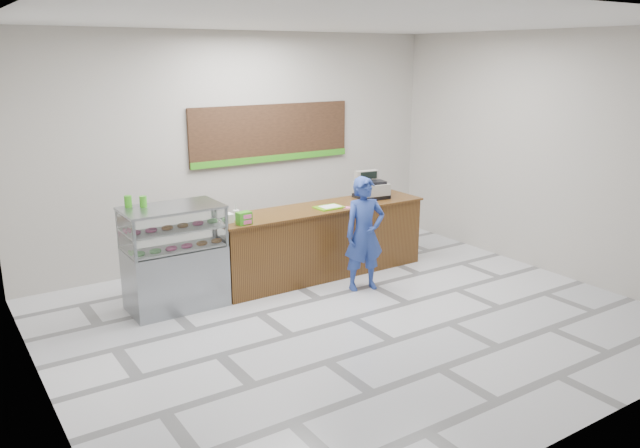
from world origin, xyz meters
TOP-DOWN VIEW (x-y plane):
  - floor at (0.00, 0.00)m, footprint 7.00×7.00m
  - back_wall at (0.00, 3.00)m, footprint 7.00×0.00m
  - ceiling at (0.00, 0.00)m, footprint 7.00×7.00m
  - sales_counter at (0.55, 1.55)m, footprint 3.26×0.76m
  - display_case at (-1.67, 1.55)m, footprint 1.22×0.72m
  - menu_board at (0.55, 2.96)m, footprint 2.80×0.06m
  - cash_register at (1.52, 1.63)m, footprint 0.49×0.51m
  - card_terminal at (1.14, 1.39)m, footprint 0.12×0.17m
  - serving_tray at (0.61, 1.43)m, footprint 0.40×0.29m
  - napkin_box at (-0.95, 1.50)m, footprint 0.14×0.14m
  - straw_cup at (-0.79, 1.56)m, footprint 0.09×0.09m
  - promo_box at (-0.81, 1.30)m, footprint 0.20×0.14m
  - donut_decal at (0.83, 1.32)m, footprint 0.14×0.14m
  - green_cup_left at (-2.12, 1.81)m, footprint 0.09×0.09m
  - green_cup_right at (-1.96, 1.72)m, footprint 0.09×0.09m
  - customer at (0.74, 0.76)m, footprint 0.64×0.50m

SIDE VIEW (x-z plane):
  - floor at x=0.00m, z-range 0.00..0.00m
  - sales_counter at x=0.55m, z-range 0.00..1.03m
  - display_case at x=-1.67m, z-range 0.01..1.34m
  - customer at x=0.74m, z-range 0.00..1.57m
  - donut_decal at x=0.83m, z-range 1.03..1.03m
  - serving_tray at x=0.61m, z-range 1.03..1.05m
  - card_terminal at x=1.14m, z-range 1.03..1.07m
  - napkin_box at x=-0.95m, z-range 1.03..1.15m
  - straw_cup at x=-0.79m, z-range 1.03..1.16m
  - promo_box at x=-0.81m, z-range 1.03..1.19m
  - cash_register at x=1.52m, z-range 0.98..1.38m
  - green_cup_right at x=-1.96m, z-range 1.33..1.47m
  - green_cup_left at x=-2.12m, z-range 1.33..1.47m
  - back_wall at x=0.00m, z-range -1.75..5.25m
  - menu_board at x=0.55m, z-range 1.48..2.38m
  - ceiling at x=0.00m, z-range 3.50..3.50m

